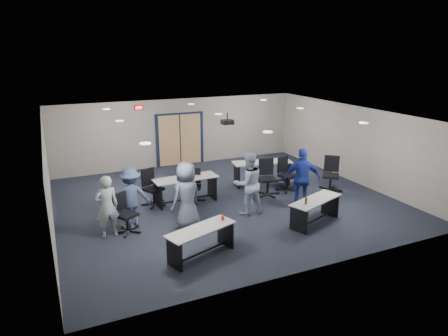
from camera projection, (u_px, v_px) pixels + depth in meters
name	position (u px, v px, depth m)	size (l,w,h in m)	color
floor	(225.00, 201.00, 12.59)	(10.00, 10.00, 0.00)	black
back_wall	(179.00, 132.00, 16.14)	(10.00, 0.04, 2.70)	gray
front_wall	(314.00, 212.00, 8.27)	(10.00, 0.04, 2.70)	gray
left_wall	(48.00, 181.00, 10.25)	(0.04, 9.00, 2.70)	gray
right_wall	(353.00, 144.00, 14.16)	(0.04, 9.00, 2.70)	gray
ceiling	(225.00, 115.00, 11.81)	(10.00, 9.00, 0.04)	silver
double_door	(180.00, 140.00, 16.19)	(2.00, 0.07, 2.20)	black
exit_sign	(139.00, 108.00, 15.14)	(0.32, 0.07, 0.18)	black
ceiling_projector	(227.00, 122.00, 12.45)	(0.35, 0.32, 0.37)	black
ceiling_can_lights	(222.00, 115.00, 12.04)	(6.24, 5.74, 0.02)	silver
table_front_left	(201.00, 237.00, 9.10)	(1.81, 1.10, 0.81)	#ACA9A3
table_front_right	(315.00, 207.00, 10.82)	(1.81, 1.14, 0.96)	#ACA9A3
table_back_left	(186.00, 186.00, 12.29)	(2.02, 0.75, 0.81)	#ACA9A3
table_back_right	(262.00, 169.00, 13.92)	(2.14, 1.06, 0.83)	#ACA9A3
chair_back_a	(153.00, 188.00, 12.09)	(0.70, 0.70, 1.12)	black
chair_back_b	(194.00, 186.00, 12.39)	(0.64, 0.64, 1.02)	black
chair_back_c	(268.00, 178.00, 12.91)	(0.74, 0.74, 1.18)	black
chair_back_d	(288.00, 174.00, 13.33)	(0.72, 0.72, 1.14)	black
chair_loose_left	(127.00, 213.00, 10.28)	(0.66, 0.66, 1.05)	black
chair_loose_right	(331.00, 174.00, 13.26)	(0.74, 0.74, 1.18)	black
person_gray	(107.00, 207.00, 9.97)	(0.59, 0.39, 1.63)	#9FA7AE
person_plaid	(187.00, 196.00, 10.39)	(0.89, 0.58, 1.83)	#4C5369
person_lightblue	(248.00, 184.00, 11.36)	(0.89, 0.69, 1.83)	#9AB0CB
person_navy	(302.00, 178.00, 11.81)	(1.07, 0.45, 1.83)	navy
person_back	(131.00, 197.00, 10.64)	(1.05, 0.60, 1.62)	#3D4B6E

